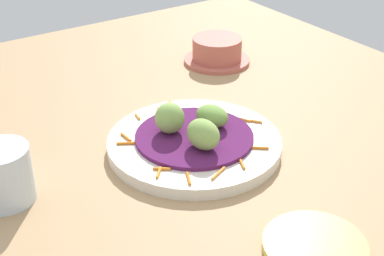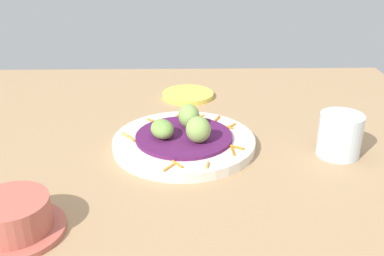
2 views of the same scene
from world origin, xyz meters
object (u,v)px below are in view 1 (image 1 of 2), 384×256
guac_scoop_left (203,134)px  guac_scoop_right (170,118)px  guac_scoop_center (212,116)px  terracotta_bowl (217,51)px  water_glass (3,175)px  main_plate (195,143)px  side_plate_small (315,246)px

guac_scoop_left → guac_scoop_right: bearing=-76.8°
guac_scoop_center → terracotta_bowl: size_ratio=0.40×
terracotta_bowl → water_glass: 54.76cm
guac_scoop_left → water_glass: 27.51cm
guac_scoop_center → terracotta_bowl: bearing=-127.7°
guac_scoop_left → guac_scoop_right: 6.72cm
guac_scoop_center → guac_scoop_right: size_ratio=1.12×
main_plate → water_glass: (27.67, -3.44, 2.95)cm
guac_scoop_left → guac_scoop_center: (-4.90, -4.61, -0.57)cm
guac_scoop_center → guac_scoop_right: bearing=-16.8°
main_plate → water_glass: bearing=-7.1°
guac_scoop_center → guac_scoop_right: guac_scoop_right is taller
water_glass → guac_scoop_right: bearing=178.6°
main_plate → guac_scoop_right: 5.53cm
side_plate_small → terracotta_bowl: 56.82cm
main_plate → side_plate_small: bearing=87.6°
guac_scoop_left → water_glass: (26.55, -7.16, -0.83)cm
guac_scoop_center → water_glass: water_glass is taller
main_plate → guac_scoop_center: 5.03cm
terracotta_bowl → water_glass: bearing=23.4°
main_plate → guac_scoop_left: size_ratio=4.81×
guac_scoop_right → terracotta_bowl: guac_scoop_right is taller
water_glass → main_plate: bearing=172.9°
main_plate → side_plate_small: size_ratio=2.15×
guac_scoop_right → water_glass: 25.04cm
guac_scoop_right → water_glass: (25.01, -0.62, -0.99)cm
water_glass → side_plate_small: bearing=131.6°
guac_scoop_center → side_plate_small: (4.90, 27.33, -3.57)cm
guac_scoop_center → water_glass: size_ratio=0.70×
main_plate → guac_scoop_left: (1.12, 3.72, 3.78)cm
guac_scoop_right → side_plate_small: (-1.53, 29.26, -4.30)cm
guac_scoop_left → water_glass: size_ratio=0.71×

